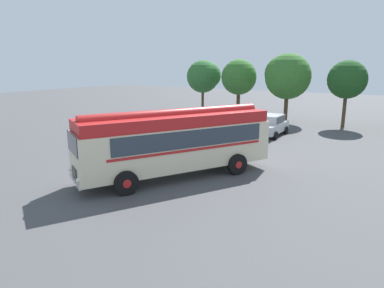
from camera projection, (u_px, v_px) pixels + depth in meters
The scene contains 9 objects.
ground_plane at pixel (149, 178), 17.41m from camera, with size 120.00×120.00×0.00m, color #474749.
vintage_bus at pixel (176, 140), 17.26m from camera, with size 6.95×10.04×3.49m.
car_near_left at pixel (211, 119), 30.84m from camera, with size 2.15×4.29×1.66m.
car_mid_left at pixel (239, 122), 29.03m from camera, with size 2.04×4.24×1.66m.
car_mid_right at pixel (271, 125), 27.60m from camera, with size 1.98×4.21×1.66m.
tree_far_left at pixel (205, 76), 38.94m from camera, with size 3.81×3.67×6.11m.
tree_left_of_centre at pixel (238, 77), 36.43m from camera, with size 3.74×3.74×6.18m.
tree_centre at pixel (286, 76), 33.16m from camera, with size 4.42×4.41×6.70m.
tree_right_of_centre at pixel (347, 80), 30.54m from camera, with size 3.41×3.41×6.02m.
Camera 1 is at (10.80, -12.75, 5.63)m, focal length 32.00 mm.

